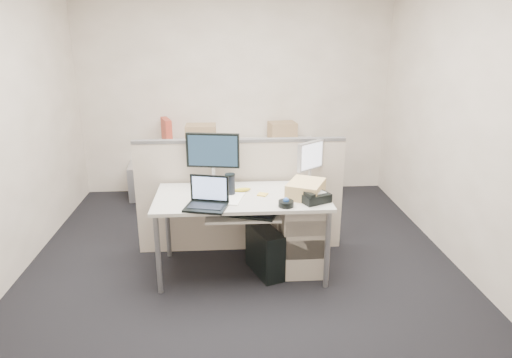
{
  "coord_description": "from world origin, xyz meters",
  "views": [
    {
      "loc": [
        -0.12,
        -3.71,
        2.11
      ],
      "look_at": [
        0.13,
        0.15,
        0.83
      ],
      "focal_mm": 32.0,
      "sensor_mm": 36.0,
      "label": 1
    }
  ],
  "objects": [
    {
      "name": "floor",
      "position": [
        0.0,
        0.0,
        -0.01
      ],
      "size": [
        4.0,
        4.5,
        0.01
      ],
      "primitive_type": "cube",
      "color": "black",
      "rests_on": "ground"
    },
    {
      "name": "wall_back",
      "position": [
        0.0,
        2.25,
        1.35
      ],
      "size": [
        4.0,
        0.02,
        2.7
      ],
      "primitive_type": "cube",
      "color": "silver",
      "rests_on": "ground"
    },
    {
      "name": "wall_front",
      "position": [
        0.0,
        -2.25,
        1.35
      ],
      "size": [
        4.0,
        0.02,
        2.7
      ],
      "primitive_type": "cube",
      "color": "silver",
      "rests_on": "ground"
    },
    {
      "name": "wall_right",
      "position": [
        2.0,
        0.0,
        1.35
      ],
      "size": [
        0.02,
        4.5,
        2.7
      ],
      "primitive_type": "cube",
      "color": "silver",
      "rests_on": "ground"
    },
    {
      "name": "desk",
      "position": [
        0.0,
        0.0,
        0.66
      ],
      "size": [
        1.5,
        0.75,
        0.73
      ],
      "color": "silver",
      "rests_on": "floor"
    },
    {
      "name": "keyboard_tray",
      "position": [
        0.0,
        -0.18,
        0.62
      ],
      "size": [
        0.62,
        0.32,
        0.02
      ],
      "primitive_type": "cube",
      "color": "silver",
      "rests_on": "desk"
    },
    {
      "name": "drawer_pedestal",
      "position": [
        0.55,
        0.05,
        0.33
      ],
      "size": [
        0.4,
        0.55,
        0.65
      ],
      "primitive_type": "cube",
      "color": "#BDB3A0",
      "rests_on": "floor"
    },
    {
      "name": "cubicle_partition",
      "position": [
        0.0,
        0.45,
        0.55
      ],
      "size": [
        2.0,
        0.06,
        1.1
      ],
      "primitive_type": "cube",
      "color": "#BAAC9C",
      "rests_on": "floor"
    },
    {
      "name": "back_counter",
      "position": [
        0.0,
        1.93,
        0.36
      ],
      "size": [
        2.0,
        0.6,
        0.72
      ],
      "primitive_type": "cube",
      "color": "#BDB3A0",
      "rests_on": "floor"
    },
    {
      "name": "monitor_main",
      "position": [
        -0.25,
        0.32,
        0.97
      ],
      "size": [
        0.51,
        0.27,
        0.49
      ],
      "primitive_type": "cube",
      "rotation": [
        0.0,
        0.0,
        -0.17
      ],
      "color": "black",
      "rests_on": "desk"
    },
    {
      "name": "monitor_small",
      "position": [
        0.65,
        0.32,
        0.92
      ],
      "size": [
        0.35,
        0.32,
        0.39
      ],
      "primitive_type": "cube",
      "rotation": [
        0.0,
        0.0,
        0.68
      ],
      "color": "#B7B7BC",
      "rests_on": "desk"
    },
    {
      "name": "laptop",
      "position": [
        -0.3,
        -0.28,
        0.85
      ],
      "size": [
        0.38,
        0.32,
        0.24
      ],
      "primitive_type": "cube",
      "rotation": [
        0.0,
        0.0,
        -0.25
      ],
      "color": "black",
      "rests_on": "desk"
    },
    {
      "name": "trackball",
      "position": [
        0.35,
        -0.28,
        0.75
      ],
      "size": [
        0.16,
        0.16,
        0.05
      ],
      "primitive_type": "cylinder",
      "rotation": [
        0.0,
        0.0,
        -0.34
      ],
      "color": "black",
      "rests_on": "desk"
    },
    {
      "name": "desk_phone",
      "position": [
        0.6,
        -0.18,
        0.77
      ],
      "size": [
        0.29,
        0.27,
        0.07
      ],
      "primitive_type": "cube",
      "rotation": [
        0.0,
        0.0,
        0.43
      ],
      "color": "black",
      "rests_on": "desk"
    },
    {
      "name": "paper_stack",
      "position": [
        -0.12,
        -0.08,
        0.74
      ],
      "size": [
        0.3,
        0.34,
        0.01
      ],
      "primitive_type": "cube",
      "rotation": [
        0.0,
        0.0,
        -0.25
      ],
      "color": "white",
      "rests_on": "desk"
    },
    {
      "name": "sticky_pad",
      "position": [
        0.18,
        0.0,
        0.74
      ],
      "size": [
        0.11,
        0.11,
        0.01
      ],
      "primitive_type": "cube",
      "rotation": [
        0.0,
        0.0,
        -0.43
      ],
      "color": "yellow",
      "rests_on": "desk"
    },
    {
      "name": "travel_mug",
      "position": [
        -0.1,
        0.02,
        0.82
      ],
      "size": [
        0.11,
        0.11,
        0.18
      ],
      "primitive_type": "cylinder",
      "rotation": [
        0.0,
        0.0,
        -0.33
      ],
      "color": "black",
      "rests_on": "desk"
    },
    {
      "name": "banana",
      "position": [
        0.0,
        0.09,
        0.75
      ],
      "size": [
        0.18,
        0.09,
        0.04
      ],
      "primitive_type": "ellipsoid",
      "rotation": [
        0.0,
        0.0,
        0.27
      ],
      "color": "yellow",
      "rests_on": "desk"
    },
    {
      "name": "cellphone",
      "position": [
        -0.15,
        0.2,
        0.74
      ],
      "size": [
        0.09,
        0.13,
        0.02
      ],
      "primitive_type": "cube",
      "rotation": [
        0.0,
        0.0,
        0.31
      ],
      "color": "black",
      "rests_on": "desk"
    },
    {
      "name": "manila_folders",
      "position": [
        0.55,
        -0.05,
        0.8
      ],
      "size": [
        0.4,
        0.43,
        0.13
      ],
      "primitive_type": "cube",
      "rotation": [
        0.0,
        0.0,
        -0.44
      ],
      "color": "#E1B778",
      "rests_on": "desk"
    },
    {
      "name": "keyboard",
      "position": [
        0.05,
        -0.22,
        0.64
      ],
      "size": [
        0.47,
        0.29,
        0.02
      ],
      "primitive_type": "cube",
      "rotation": [
        0.0,
        0.0,
        -0.34
      ],
      "color": "black",
      "rests_on": "keyboard_tray"
    },
    {
      "name": "pc_tower_desk",
      "position": [
        0.2,
        -0.05,
        0.21
      ],
      "size": [
        0.33,
        0.49,
        0.43
      ],
      "primitive_type": "cube",
      "rotation": [
        0.0,
        0.0,
        0.36
      ],
      "color": "black",
      "rests_on": "floor"
    },
    {
      "name": "pc_tower_spare_dark",
      "position": [
        -1.05,
        1.63,
        0.23
      ],
      "size": [
        0.35,
        0.54,
        0.47
      ],
      "primitive_type": "cube",
      "rotation": [
        0.0,
        0.0,
        0.31
      ],
      "color": "black",
      "rests_on": "floor"
    },
    {
      "name": "pc_tower_spare_silver",
      "position": [
        -1.3,
        2.03,
        0.22
      ],
      "size": [
        0.23,
        0.48,
        0.44
      ],
      "primitive_type": "cube",
      "rotation": [
        0.0,
        0.0,
        0.08
      ],
      "color": "#B7B7BC",
      "rests_on": "floor"
    },
    {
      "name": "cardboard_box_left",
      "position": [
        -0.44,
        1.81,
        0.86
      ],
      "size": [
        0.37,
        0.28,
        0.27
      ],
      "primitive_type": "cube",
      "rotation": [
        0.0,
        0.0,
        -0.01
      ],
      "color": "#A67F58",
      "rests_on": "back_counter"
    },
    {
      "name": "cardboard_box_right",
      "position": [
        0.6,
        2.05,
        0.84
      ],
      "size": [
        0.38,
        0.31,
        0.24
      ],
      "primitive_type": "cube",
      "rotation": [
        0.0,
        0.0,
        0.16
      ],
      "color": "#A67F58",
      "rests_on": "back_counter"
    },
    {
      "name": "red_binder",
      "position": [
        -0.88,
        2.03,
        0.88
      ],
      "size": [
        0.18,
        0.34,
        0.31
      ],
      "primitive_type": "cube",
      "rotation": [
        0.0,
        0.0,
        0.32
      ],
      "color": "#B13C2B",
      "rests_on": "back_counter"
    }
  ]
}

